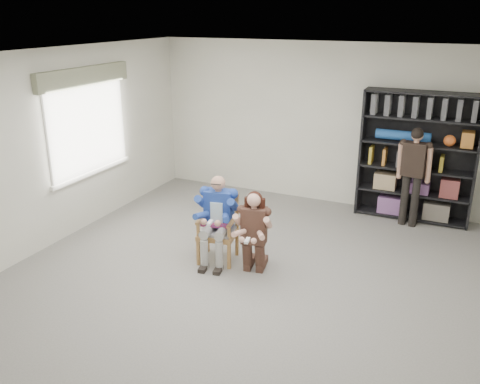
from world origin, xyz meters
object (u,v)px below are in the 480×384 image
at_px(armchair, 218,229).
at_px(standing_man, 412,178).
at_px(bookshelf, 417,157).
at_px(kneeling_woman, 253,233).
at_px(seated_man, 218,219).

relative_size(armchair, standing_man, 0.59).
height_order(bookshelf, standing_man, bookshelf).
relative_size(armchair, kneeling_woman, 0.84).
xyz_separation_m(armchair, kneeling_woman, (0.58, -0.12, 0.09)).
bearing_deg(standing_man, kneeling_woman, -115.28).
distance_m(bookshelf, standing_man, 0.41).
distance_m(armchair, bookshelf, 3.54).
bearing_deg(bookshelf, kneeling_woman, -120.47).
relative_size(seated_man, standing_man, 0.76).
xyz_separation_m(armchair, standing_man, (2.22, 2.36, 0.33)).
relative_size(kneeling_woman, standing_man, 0.70).
xyz_separation_m(armchair, seated_man, (0.00, 0.00, 0.14)).
bearing_deg(bookshelf, seated_man, -129.71).
xyz_separation_m(seated_man, bookshelf, (2.23, 2.69, 0.44)).
bearing_deg(standing_man, seated_man, -125.04).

